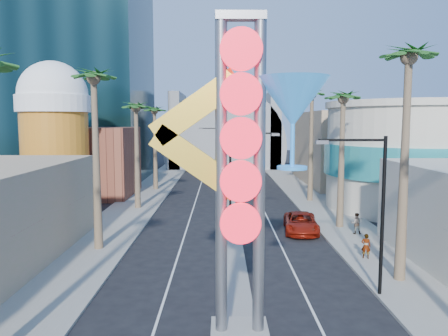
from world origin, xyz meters
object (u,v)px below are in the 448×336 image
(neon_sign, at_px, (263,159))
(pedestrian_a, at_px, (366,246))
(red_pickup, at_px, (301,223))
(pedestrian_b, at_px, (356,223))

(neon_sign, distance_m, pedestrian_a, 14.55)
(red_pickup, xyz_separation_m, pedestrian_b, (4.02, -1.05, 0.20))
(neon_sign, xyz_separation_m, pedestrian_b, (8.78, 16.67, -6.35))
(red_pickup, height_order, pedestrian_b, pedestrian_b)
(pedestrian_b, bearing_deg, neon_sign, 70.84)
(red_pickup, bearing_deg, pedestrian_a, -62.64)
(pedestrian_b, bearing_deg, pedestrian_a, 86.98)
(neon_sign, relative_size, pedestrian_a, 7.97)
(neon_sign, relative_size, pedestrian_b, 7.77)
(pedestrian_a, relative_size, pedestrian_b, 0.97)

